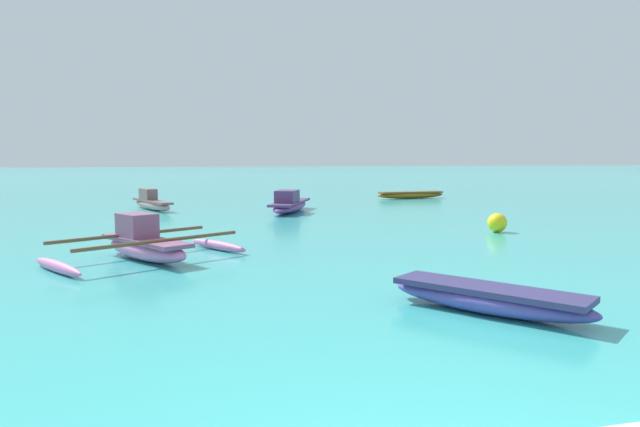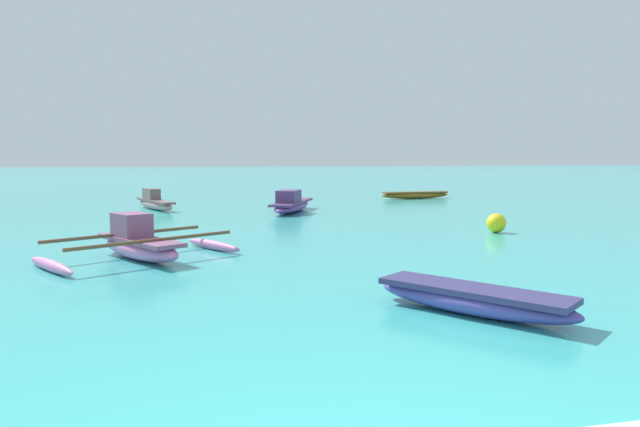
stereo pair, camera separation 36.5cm
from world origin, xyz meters
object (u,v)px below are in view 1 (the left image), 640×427
object	(u,v)px
moored_boat_4	(145,245)
mooring_buoy_0	(497,223)
moored_boat_2	(151,202)
moored_boat_0	(290,204)
moored_boat_1	(411,195)
moored_boat_3	(489,298)

from	to	relation	value
moored_boat_4	mooring_buoy_0	bearing A→B (deg)	71.22
moored_boat_2	mooring_buoy_0	world-z (taller)	moored_boat_2
moored_boat_0	moored_boat_1	size ratio (longest dim) A/B	1.11
moored_boat_3	mooring_buoy_0	xyz separation A→B (m)	(4.39, 7.12, 0.06)
moored_boat_1	moored_boat_4	bearing A→B (deg)	-133.34
moored_boat_1	moored_boat_3	world-z (taller)	moored_boat_3
moored_boat_3	moored_boat_1	bearing A→B (deg)	122.85
moored_boat_3	moored_boat_4	size ratio (longest dim) A/B	0.63
moored_boat_4	moored_boat_1	bearing A→B (deg)	109.26
moored_boat_3	mooring_buoy_0	world-z (taller)	mooring_buoy_0
moored_boat_0	moored_boat_3	bearing A→B (deg)	-156.32
moored_boat_0	moored_boat_3	distance (m)	14.02
moored_boat_0	mooring_buoy_0	size ratio (longest dim) A/B	7.64
moored_boat_2	mooring_buoy_0	bearing A→B (deg)	24.25
moored_boat_3	moored_boat_4	xyz separation A→B (m)	(-4.56, 5.07, 0.09)
moored_boat_2	mooring_buoy_0	distance (m)	13.05
moored_boat_0	mooring_buoy_0	distance (m)	8.16
moored_boat_0	moored_boat_2	distance (m)	5.45
moored_boat_0	moored_boat_4	bearing A→B (deg)	176.68
moored_boat_1	moored_boat_3	bearing A→B (deg)	-114.24
moored_boat_1	moored_boat_3	distance (m)	20.58
moored_boat_0	moored_boat_4	xyz separation A→B (m)	(-4.58, -8.95, 0.00)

